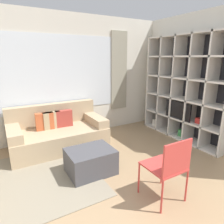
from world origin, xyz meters
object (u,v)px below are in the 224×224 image
object	(u,v)px
ottoman	(91,161)
folding_chair	(169,165)
couch_main	(58,133)
shelving_unit	(185,89)

from	to	relation	value
ottoman	folding_chair	bearing A→B (deg)	-62.49
couch_main	ottoman	world-z (taller)	couch_main
ottoman	folding_chair	xyz separation A→B (m)	(0.57, -1.09, 0.32)
shelving_unit	folding_chair	world-z (taller)	shelving_unit
folding_chair	couch_main	bearing A→B (deg)	-71.96
couch_main	folding_chair	world-z (taller)	folding_chair
ottoman	couch_main	bearing A→B (deg)	98.59
shelving_unit	couch_main	size ratio (longest dim) A/B	1.23
shelving_unit	folding_chair	size ratio (longest dim) A/B	2.61
shelving_unit	couch_main	bearing A→B (deg)	161.15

